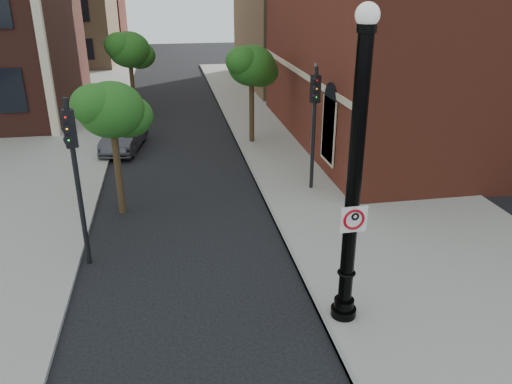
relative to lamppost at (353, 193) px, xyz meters
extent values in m
plane|color=black|center=(-2.54, 0.01, -3.27)|extent=(120.00, 120.00, 0.00)
cube|color=gray|center=(3.46, 10.01, -3.21)|extent=(8.00, 60.00, 0.12)
cube|color=gray|center=(-11.54, 18.01, -3.21)|extent=(10.00, 50.00, 0.12)
cube|color=gray|center=(-0.49, 10.01, -3.20)|extent=(0.10, 60.00, 0.14)
cube|color=black|center=(2.42, 9.01, -1.27)|extent=(0.08, 1.40, 2.40)
cube|color=beige|center=(2.43, 14.01, 0.23)|extent=(0.06, 16.00, 0.25)
cube|color=#5E2316|center=(-14.54, 58.01, 1.73)|extent=(12.00, 12.00, 10.00)
cylinder|color=black|center=(0.00, 0.00, -3.11)|extent=(0.60, 0.60, 0.32)
cylinder|color=black|center=(0.00, 0.00, -2.84)|extent=(0.47, 0.47, 0.27)
cylinder|color=black|center=(0.00, 0.00, 0.15)|extent=(0.32, 0.32, 6.20)
torus|color=black|center=(0.00, 0.00, -1.99)|extent=(0.43, 0.43, 0.06)
cylinder|color=black|center=(0.00, 0.00, 3.34)|extent=(0.39, 0.39, 0.16)
sphere|color=silver|center=(0.00, 0.00, 3.58)|extent=(0.47, 0.47, 0.47)
cube|color=white|center=(-0.01, -0.18, -0.55)|extent=(0.61, 0.04, 0.61)
cube|color=black|center=(-0.01, -0.18, -0.27)|extent=(0.60, 0.03, 0.05)
cube|color=black|center=(-0.01, -0.18, -0.82)|extent=(0.60, 0.03, 0.05)
cube|color=black|center=(-0.28, -0.19, -0.55)|extent=(0.05, 0.01, 0.61)
cube|color=black|center=(0.27, -0.17, -0.55)|extent=(0.05, 0.01, 0.61)
torus|color=#AA0613|center=(-0.01, -0.18, -0.55)|extent=(0.49, 0.08, 0.48)
cube|color=#AA0613|center=(-0.01, -0.18, -0.55)|extent=(0.34, 0.02, 0.34)
cube|color=black|center=(-0.06, -0.18, -0.55)|extent=(0.06, 0.01, 0.28)
torus|color=black|center=(0.02, -0.18, -0.48)|extent=(0.19, 0.06, 0.19)
cylinder|color=black|center=(-0.01, -0.18, -0.27)|extent=(0.03, 0.02, 0.03)
imported|color=#303035|center=(-5.92, 14.40, -2.58)|extent=(2.14, 4.35, 1.37)
cylinder|color=black|center=(-6.28, 3.74, -0.89)|extent=(0.14, 0.14, 4.75)
cube|color=black|center=(-6.28, 3.74, 0.69)|extent=(0.37, 0.35, 0.99)
sphere|color=#E50505|center=(-6.33, 3.59, 1.04)|extent=(0.18, 0.18, 0.18)
sphere|color=#FF8C00|center=(-6.33, 3.59, 0.74)|extent=(0.18, 0.18, 0.18)
sphere|color=#00E519|center=(-6.33, 3.59, 0.44)|extent=(0.18, 0.18, 0.18)
cylinder|color=black|center=(1.45, 7.87, -0.93)|extent=(0.14, 0.14, 4.69)
cube|color=black|center=(1.45, 7.87, 0.64)|extent=(0.36, 0.35, 0.98)
sphere|color=#E50505|center=(1.40, 7.72, 0.98)|extent=(0.18, 0.18, 0.18)
sphere|color=#FF8C00|center=(1.40, 7.72, 0.68)|extent=(0.18, 0.18, 0.18)
sphere|color=#00E519|center=(1.40, 7.72, 0.39)|extent=(0.18, 0.18, 0.18)
cylinder|color=#999999|center=(1.71, 8.86, -0.95)|extent=(0.09, 0.09, 4.65)
cylinder|color=#332314|center=(-5.57, 7.10, -1.58)|extent=(0.24, 0.24, 3.39)
ellipsoid|color=#1A5416|center=(-5.57, 7.10, 0.36)|extent=(2.13, 2.13, 1.81)
ellipsoid|color=#1A5416|center=(-5.09, 7.49, 0.02)|extent=(1.65, 1.65, 1.40)
ellipsoid|color=#1A5416|center=(-6.01, 6.81, 0.60)|extent=(1.55, 1.55, 1.32)
cylinder|color=#332314|center=(-5.71, 20.26, -1.43)|extent=(0.24, 0.24, 3.69)
ellipsoid|color=#1A5416|center=(-5.71, 20.26, 0.68)|extent=(2.32, 2.32, 1.97)
ellipsoid|color=#1A5416|center=(-5.18, 20.68, 0.31)|extent=(1.79, 1.79, 1.52)
ellipsoid|color=#1A5416|center=(-6.18, 19.94, 0.95)|extent=(1.69, 1.69, 1.43)
cylinder|color=#332314|center=(0.22, 14.28, -1.49)|extent=(0.24, 0.24, 3.55)
ellipsoid|color=#1A5416|center=(0.22, 14.28, 0.54)|extent=(2.23, 2.23, 1.90)
ellipsoid|color=#1A5416|center=(0.73, 14.69, 0.18)|extent=(1.73, 1.73, 1.47)
ellipsoid|color=#1A5416|center=(-0.24, 13.98, 0.79)|extent=(1.62, 1.62, 1.38)
camera|label=1|loc=(-3.74, -9.27, 4.12)|focal=35.00mm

